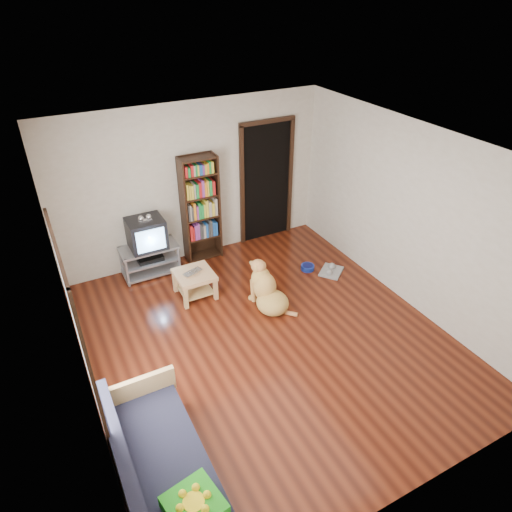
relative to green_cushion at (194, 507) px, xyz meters
name	(u,v)px	position (x,y,z in m)	size (l,w,h in m)	color
ground	(266,339)	(1.75, 1.95, -0.49)	(5.00, 5.00, 0.00)	#5D2110
ceiling	(269,151)	(1.75, 1.95, 2.11)	(5.00, 5.00, 0.00)	white
wall_back	(192,184)	(1.75, 4.45, 0.81)	(4.50, 4.50, 0.00)	beige
wall_front	(422,407)	(1.75, -0.55, 0.81)	(4.50, 4.50, 0.00)	beige
wall_left	(71,312)	(-0.50, 1.95, 0.81)	(5.00, 5.00, 0.00)	beige
wall_right	(409,217)	(4.00, 1.95, 0.81)	(5.00, 5.00, 0.00)	beige
green_cushion	(194,507)	(0.00, 0.00, 0.00)	(0.43, 0.43, 0.14)	#1C9C1E
laptop	(195,273)	(1.27, 3.28, -0.08)	(0.30, 0.19, 0.02)	white
dog_bowl	(308,267)	(3.16, 3.11, -0.45)	(0.22, 0.22, 0.08)	navy
grey_rag	(331,271)	(3.46, 2.86, -0.48)	(0.40, 0.32, 0.03)	#9B9B9B
window	(77,326)	(-0.48, 1.45, 1.01)	(0.03, 1.46, 1.70)	white
doorway	(266,179)	(3.10, 4.43, 0.63)	(1.03, 0.05, 2.19)	black
tv_stand	(150,259)	(0.85, 4.20, -0.22)	(0.90, 0.45, 0.50)	#99999E
crt_tv	(146,233)	(0.85, 4.23, 0.25)	(0.55, 0.52, 0.58)	black
bookshelf	(200,204)	(1.80, 4.30, 0.51)	(0.60, 0.30, 1.80)	black
sofa	(161,472)	(-0.12, 0.57, -0.23)	(0.80, 1.80, 0.80)	tan
coffee_table	(195,280)	(1.27, 3.31, -0.21)	(0.55, 0.55, 0.40)	tan
dog	(267,291)	(2.09, 2.57, -0.22)	(0.54, 0.84, 0.73)	gold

